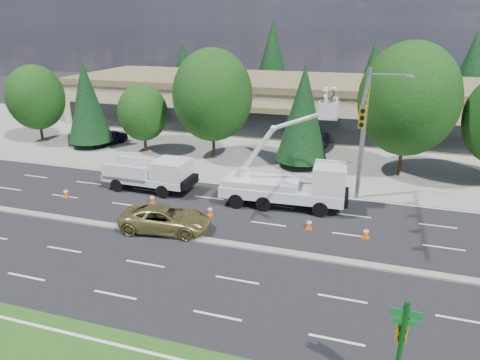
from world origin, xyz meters
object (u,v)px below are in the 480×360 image
(street_sign_pole, at_px, (401,342))
(minivan, at_px, (166,219))
(bucket_truck, at_px, (294,182))
(signal_mast, at_px, (364,120))
(utility_pickup, at_px, (153,177))

(street_sign_pole, bearing_deg, minivan, 144.57)
(minivan, bearing_deg, street_sign_pole, -132.75)
(street_sign_pole, relative_size, bucket_truck, 0.48)
(signal_mast, xyz_separation_m, street_sign_pole, (1.97, -15.45, -3.61))
(utility_pickup, height_order, minivan, utility_pickup)
(utility_pickup, bearing_deg, signal_mast, 5.41)
(street_sign_pole, bearing_deg, signal_mast, 97.27)
(signal_mast, distance_m, utility_pickup, 15.35)
(signal_mast, xyz_separation_m, minivan, (-10.68, -6.44, -5.31))
(signal_mast, distance_m, street_sign_pole, 15.99)
(street_sign_pole, height_order, minivan, street_sign_pole)
(utility_pickup, bearing_deg, street_sign_pole, -39.57)
(bucket_truck, bearing_deg, street_sign_pole, -70.92)
(bucket_truck, distance_m, minivan, 8.76)
(street_sign_pole, bearing_deg, utility_pickup, 138.43)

